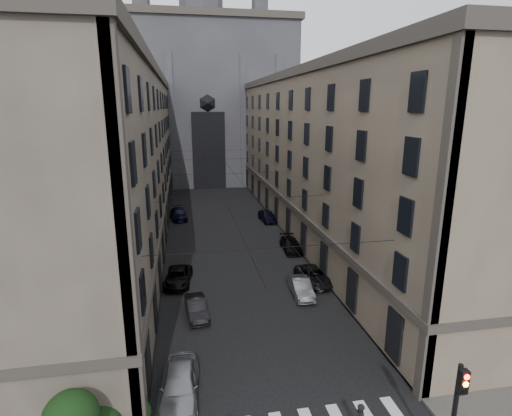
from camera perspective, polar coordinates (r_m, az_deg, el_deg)
sidewalk_left at (r=48.53m, az=-16.77°, el=-4.14°), size 7.00×80.00×0.15m
sidewalk_right at (r=50.51m, az=7.63°, el=-2.92°), size 7.00×80.00×0.15m
building_left at (r=47.00m, az=-21.16°, el=6.54°), size 13.60×60.60×18.85m
building_right at (r=49.59m, az=11.25°, el=7.58°), size 13.60×60.60×18.85m
gothic_tower at (r=84.97m, az=-7.47°, el=16.12°), size 35.00×23.00×58.00m
traffic_light_right at (r=19.45m, az=26.72°, el=-24.12°), size 0.34×0.50×5.20m
tram_wires at (r=46.35m, az=-4.43°, el=4.73°), size 14.00×60.00×0.43m
car_left_near at (r=23.13m, az=-10.83°, el=-23.50°), size 2.25×4.96×1.65m
car_left_midnear at (r=30.32m, az=-8.49°, el=-13.91°), size 1.80×4.11×1.32m
car_left_midfar at (r=35.59m, az=-11.07°, el=-9.62°), size 2.68×4.85×1.28m
car_left_far at (r=55.34m, az=-10.99°, el=-0.84°), size 2.57×5.14×1.43m
car_right_near at (r=33.16m, az=6.43°, el=-11.21°), size 1.61×4.20×1.37m
car_right_midnear at (r=35.41m, az=8.27°, el=-9.62°), size 2.68×4.85×1.29m
car_right_midfar at (r=42.72m, az=5.03°, el=-5.26°), size 1.92×4.54×1.31m
car_right_far at (r=53.26m, az=1.65°, el=-1.12°), size 2.13×4.58×1.52m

